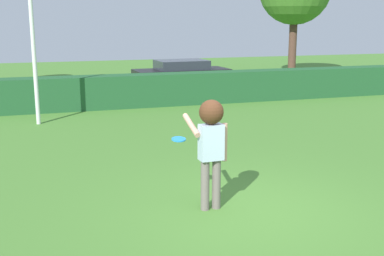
# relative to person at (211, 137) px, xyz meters

# --- Properties ---
(ground_plane) EXTENTS (60.00, 60.00, 0.00)m
(ground_plane) POSITION_rel_person_xyz_m (0.54, -0.28, -1.21)
(ground_plane) COLOR #487C2F
(person) EXTENTS (0.59, 0.77, 1.82)m
(person) POSITION_rel_person_xyz_m (0.00, 0.00, 0.00)
(person) COLOR slate
(person) RESTS_ON ground
(frisbee) EXTENTS (0.24, 0.24, 0.05)m
(frisbee) POSITION_rel_person_xyz_m (-0.36, 0.60, -0.14)
(frisbee) COLOR #268CE5
(lamppost) EXTENTS (0.24, 0.24, 5.52)m
(lamppost) POSITION_rel_person_xyz_m (-2.59, 7.82, 1.86)
(lamppost) COLOR silver
(lamppost) RESTS_ON ground
(hedge_row) EXTENTS (21.89, 0.90, 1.13)m
(hedge_row) POSITION_rel_person_xyz_m (0.54, 9.87, -0.64)
(hedge_row) COLOR #21542C
(hedge_row) RESTS_ON ground
(parked_car_black) EXTENTS (4.28, 1.97, 1.25)m
(parked_car_black) POSITION_rel_person_xyz_m (3.64, 13.88, -0.52)
(parked_car_black) COLOR black
(parked_car_black) RESTS_ON ground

